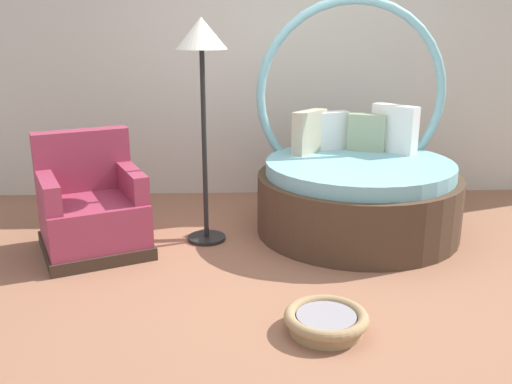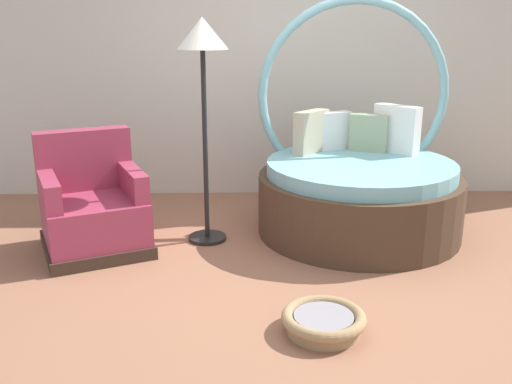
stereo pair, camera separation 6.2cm
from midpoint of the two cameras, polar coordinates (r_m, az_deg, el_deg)
ground_plane at (r=4.31m, az=3.13°, el=-8.13°), size 8.00×8.00×0.02m
back_wall at (r=6.03m, az=1.83°, el=14.58°), size 8.00×0.12×3.14m
round_daybed at (r=5.11m, az=10.45°, el=0.76°), size 1.75×1.75×2.01m
red_armchair at (r=4.80m, az=-15.53°, el=-1.71°), size 1.05×1.05×0.94m
pet_basket at (r=3.54m, az=7.23°, el=-12.60°), size 0.51×0.51×0.13m
floor_lamp at (r=4.60m, az=-4.90°, el=13.34°), size 0.40×0.40×1.82m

